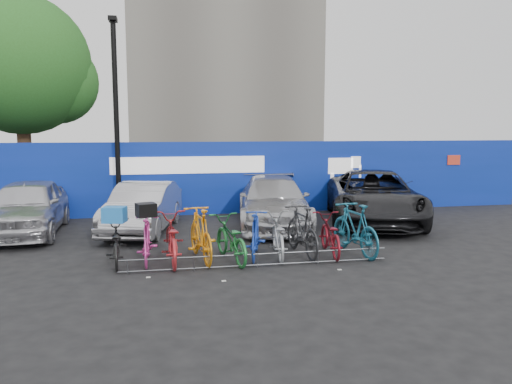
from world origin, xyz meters
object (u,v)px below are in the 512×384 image
object	(u,v)px
car_3	(373,197)
bike_0	(116,243)
tree	(27,68)
bike_9	(355,229)
bike_7	(302,231)
bike_1	(147,240)
bike_4	(230,239)
bike_rack	(257,260)
car_1	(143,208)
bike_8	(330,235)
lamppost	(116,114)
bike_2	(171,239)
bike_3	(201,234)
car_2	(273,202)
car_0	(27,207)
bike_6	(277,235)
bike_5	(255,235)

from	to	relation	value
car_3	bike_0	distance (m)	8.07
tree	bike_9	xyz separation A→B (m)	(9.15, -10.03, -4.48)
bike_7	bike_9	size ratio (longest dim) A/B	0.96
bike_1	bike_4	size ratio (longest dim) A/B	0.90
bike_rack	bike_7	size ratio (longest dim) A/B	2.96
car_1	bike_8	world-z (taller)	car_1
lamppost	bike_2	xyz separation A→B (m)	(1.47, -5.31, -2.75)
bike_0	bike_3	size ratio (longest dim) A/B	0.88
car_1	bike_1	distance (m)	3.35
bike_0	car_2	bearing A→B (deg)	-144.95
car_0	bike_6	distance (m)	7.05
car_2	bike_3	bearing A→B (deg)	-115.45
tree	car_3	world-z (taller)	tree
tree	car_2	distance (m)	11.18
bike_3	bike_7	xyz separation A→B (m)	(2.28, 0.05, -0.02)
bike_7	bike_8	xyz separation A→B (m)	(0.63, -0.08, -0.11)
car_1	bike_4	world-z (taller)	car_1
car_1	bike_9	distance (m)	5.93
bike_5	bike_7	world-z (taller)	bike_7
bike_4	bike_7	distance (m)	1.66
car_1	bike_0	xyz separation A→B (m)	(-0.47, -3.34, -0.22)
bike_rack	bike_3	size ratio (longest dim) A/B	2.85
car_0	bike_7	size ratio (longest dim) A/B	2.31
bike_3	car_3	bearing A→B (deg)	-155.84
car_0	bike_5	size ratio (longest dim) A/B	2.54
bike_2	bike_4	distance (m)	1.26
car_0	bike_3	world-z (taller)	car_0
lamppost	bike_8	size ratio (longest dim) A/B	3.49
bike_9	bike_1	bearing A→B (deg)	-10.31
bike_4	bike_5	size ratio (longest dim) A/B	1.07
bike_4	bike_9	bearing A→B (deg)	169.79
car_2	bike_7	distance (m)	3.51
bike_2	car_2	bearing A→B (deg)	-132.31
lamppost	car_3	distance (m)	8.20
bike_1	bike_7	distance (m)	3.41
car_1	car_3	size ratio (longest dim) A/B	0.73
car_3	bike_5	bearing A→B (deg)	-124.73
bike_0	bike_9	bearing A→B (deg)	173.52
lamppost	bike_4	distance (m)	6.68
car_3	bike_7	world-z (taller)	car_3
car_1	bike_5	bearing A→B (deg)	-40.30
bike_0	bike_2	xyz separation A→B (m)	(1.15, -0.08, 0.07)
car_2	bike_5	size ratio (longest dim) A/B	2.83
bike_2	bike_8	distance (m)	3.53
bike_1	bike_9	world-z (taller)	bike_9
bike_1	bike_8	bearing A→B (deg)	179.80
bike_2	bike_6	size ratio (longest dim) A/B	1.08
tree	bike_rack	distance (m)	13.55
car_2	bike_3	xyz separation A→B (m)	(-2.41, -3.56, -0.12)
bike_1	bike_3	world-z (taller)	bike_3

